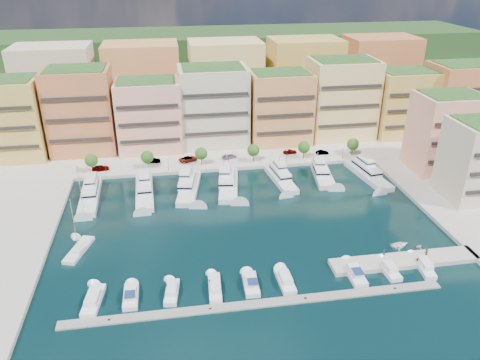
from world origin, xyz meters
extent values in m
plane|color=black|center=(0.00, 0.00, 0.00)|extent=(400.00, 400.00, 0.00)
cube|color=#9E998E|center=(0.00, 62.00, 0.00)|extent=(220.00, 64.00, 2.00)
cube|color=#1D3917|center=(0.00, 110.00, 0.00)|extent=(240.00, 40.00, 58.00)
cube|color=gray|center=(-3.00, -30.00, 0.00)|extent=(72.00, 2.20, 0.35)
cube|color=#9E998E|center=(30.00, -22.00, 0.00)|extent=(32.00, 5.00, 2.00)
cube|color=gold|center=(-66.00, 50.00, 13.00)|extent=(22.00, 16.00, 24.00)
cube|color=#C36C41|center=(-44.00, 52.00, 14.00)|extent=(20.00, 16.00, 26.00)
cube|color=black|center=(-44.00, 43.75, 14.00)|extent=(18.40, 0.50, 0.90)
cube|color=#22481C|center=(-44.00, 52.00, 27.40)|extent=(17.60, 14.08, 0.80)
cube|color=#E79381|center=(-23.00, 50.00, 12.00)|extent=(20.00, 15.00, 22.00)
cube|color=black|center=(-23.00, 42.25, 12.00)|extent=(18.40, 0.50, 0.90)
cube|color=#22481C|center=(-23.00, 50.00, 23.40)|extent=(17.60, 13.20, 0.80)
cube|color=beige|center=(-2.00, 52.00, 13.50)|extent=(22.00, 16.00, 25.00)
cube|color=black|center=(-2.00, 43.75, 13.50)|extent=(20.24, 0.50, 0.90)
cube|color=#22481C|center=(-2.00, 52.00, 26.40)|extent=(19.36, 14.08, 0.80)
cube|color=tan|center=(20.00, 50.00, 12.50)|extent=(20.00, 15.00, 23.00)
cube|color=black|center=(20.00, 42.25, 12.50)|extent=(18.40, 0.50, 0.90)
cube|color=#22481C|center=(20.00, 50.00, 24.40)|extent=(17.60, 13.20, 0.80)
cube|color=#DBB873|center=(42.00, 52.00, 14.00)|extent=(22.00, 16.00, 26.00)
cube|color=black|center=(42.00, 43.75, 14.00)|extent=(20.24, 0.50, 0.90)
cube|color=#22481C|center=(42.00, 52.00, 27.40)|extent=(19.36, 14.08, 0.80)
cube|color=gold|center=(64.00, 50.00, 12.00)|extent=(20.00, 15.00, 22.00)
cube|color=black|center=(64.00, 42.25, 12.00)|extent=(18.40, 0.50, 0.90)
cube|color=#22481C|center=(64.00, 50.00, 23.40)|extent=(17.60, 13.20, 0.80)
cube|color=#C36C41|center=(84.00, 48.00, 13.00)|extent=(22.00, 16.00, 24.00)
cube|color=black|center=(84.00, 39.75, 13.00)|extent=(20.24, 0.50, 0.90)
cube|color=#22481C|center=(84.00, 48.00, 25.40)|extent=(19.36, 14.08, 0.80)
cube|color=#E79381|center=(62.00, 20.00, 12.00)|extent=(18.00, 14.00, 22.00)
cube|color=black|center=(62.00, 12.75, 12.00)|extent=(16.56, 0.50, 0.90)
cube|color=#22481C|center=(62.00, 20.00, 23.40)|extent=(15.84, 12.32, 0.80)
cube|color=beige|center=(-55.00, 74.00, 16.00)|extent=(26.00, 18.00, 30.00)
cube|color=tan|center=(-25.00, 74.00, 16.00)|extent=(26.00, 18.00, 30.00)
cube|color=#DBB873|center=(5.00, 74.00, 16.00)|extent=(26.00, 18.00, 30.00)
cube|color=gold|center=(35.00, 74.00, 16.00)|extent=(26.00, 18.00, 30.00)
cube|color=#C36C41|center=(65.00, 74.00, 16.00)|extent=(26.00, 18.00, 30.00)
cylinder|color=#473323|center=(-40.00, 33.50, 2.50)|extent=(0.24, 0.24, 3.00)
sphere|color=#224D16|center=(-40.00, 33.50, 4.75)|extent=(3.80, 3.80, 3.80)
cylinder|color=#473323|center=(-24.00, 33.50, 2.50)|extent=(0.24, 0.24, 3.00)
sphere|color=#224D16|center=(-24.00, 33.50, 4.75)|extent=(3.80, 3.80, 3.80)
cylinder|color=#473323|center=(-8.00, 33.50, 2.50)|extent=(0.24, 0.24, 3.00)
sphere|color=#224D16|center=(-8.00, 33.50, 4.75)|extent=(3.80, 3.80, 3.80)
cylinder|color=#473323|center=(8.00, 33.50, 2.50)|extent=(0.24, 0.24, 3.00)
sphere|color=#224D16|center=(8.00, 33.50, 4.75)|extent=(3.80, 3.80, 3.80)
cylinder|color=#473323|center=(24.00, 33.50, 2.50)|extent=(0.24, 0.24, 3.00)
sphere|color=#224D16|center=(24.00, 33.50, 4.75)|extent=(3.80, 3.80, 3.80)
cylinder|color=#473323|center=(40.00, 33.50, 2.50)|extent=(0.24, 0.24, 3.00)
sphere|color=#224D16|center=(40.00, 33.50, 4.75)|extent=(3.80, 3.80, 3.80)
cylinder|color=black|center=(-36.00, 31.20, 3.00)|extent=(0.10, 0.10, 4.00)
sphere|color=#FFF2CC|center=(-36.00, 31.20, 5.05)|extent=(0.30, 0.30, 0.30)
cylinder|color=black|center=(-18.00, 31.20, 3.00)|extent=(0.10, 0.10, 4.00)
sphere|color=#FFF2CC|center=(-18.00, 31.20, 5.05)|extent=(0.30, 0.30, 0.30)
cylinder|color=black|center=(0.00, 31.20, 3.00)|extent=(0.10, 0.10, 4.00)
sphere|color=#FFF2CC|center=(0.00, 31.20, 5.05)|extent=(0.30, 0.30, 0.30)
cylinder|color=black|center=(18.00, 31.20, 3.00)|extent=(0.10, 0.10, 4.00)
sphere|color=#FFF2CC|center=(18.00, 31.20, 5.05)|extent=(0.30, 0.30, 0.30)
cylinder|color=black|center=(36.00, 31.20, 3.00)|extent=(0.10, 0.10, 4.00)
sphere|color=#FFF2CC|center=(36.00, 31.20, 5.05)|extent=(0.30, 0.30, 0.30)
cube|color=silver|center=(-39.03, 18.29, 0.35)|extent=(5.11, 21.53, 2.30)
cube|color=silver|center=(-39.03, 20.43, 2.40)|extent=(4.04, 11.87, 1.80)
cube|color=black|center=(-39.03, 20.43, 2.40)|extent=(4.10, 11.93, 0.55)
cube|color=silver|center=(-39.03, 22.15, 4.00)|extent=(2.90, 6.49, 1.40)
cylinder|color=#B2B2B7|center=(-39.03, 23.43, 5.60)|extent=(0.14, 0.14, 1.80)
cube|color=silver|center=(-24.81, 18.38, 0.35)|extent=(5.22, 21.38, 2.30)
cube|color=silver|center=(-24.81, 20.50, 2.40)|extent=(4.09, 11.80, 1.80)
cube|color=black|center=(-24.81, 20.50, 2.40)|extent=(4.15, 11.86, 0.55)
cube|color=silver|center=(-24.81, 22.20, 4.00)|extent=(2.92, 6.46, 1.40)
cylinder|color=#B2B2B7|center=(-24.81, 23.48, 5.60)|extent=(0.14, 0.14, 1.80)
cube|color=black|center=(-24.81, 18.38, -0.10)|extent=(5.27, 21.43, 0.35)
cube|color=silver|center=(-12.70, 18.95, 0.35)|extent=(8.22, 20.61, 2.30)
cube|color=silver|center=(-12.70, 20.96, 2.40)|extent=(5.77, 11.56, 1.80)
cube|color=black|center=(-12.70, 20.96, 2.40)|extent=(5.84, 11.63, 0.55)
cube|color=silver|center=(-12.70, 22.57, 4.00)|extent=(3.86, 6.43, 1.40)
cylinder|color=#B2B2B7|center=(-12.70, 23.78, 5.60)|extent=(0.14, 0.14, 1.80)
cube|color=silver|center=(-1.73, 18.94, 0.35)|extent=(7.96, 20.62, 2.30)
cube|color=silver|center=(-1.73, 20.96, 2.40)|extent=(5.68, 11.55, 1.80)
cube|color=black|center=(-1.73, 20.96, 2.40)|extent=(5.74, 11.62, 0.55)
cube|color=silver|center=(-1.73, 22.56, 4.00)|extent=(3.83, 6.42, 1.40)
cylinder|color=#B2B2B7|center=(-1.73, 23.77, 5.60)|extent=(0.14, 0.14, 1.80)
cube|color=silver|center=(13.51, 20.09, 0.35)|extent=(6.20, 18.18, 2.30)
cube|color=silver|center=(13.51, 21.87, 2.40)|extent=(4.54, 10.13, 1.80)
cube|color=black|center=(13.51, 21.87, 2.40)|extent=(4.60, 10.20, 0.55)
cube|color=silver|center=(13.51, 23.30, 4.00)|extent=(3.11, 5.60, 1.40)
cylinder|color=#B2B2B7|center=(13.51, 24.37, 5.60)|extent=(0.14, 0.14, 1.80)
cube|color=black|center=(13.51, 20.09, -0.10)|extent=(6.26, 18.24, 0.35)
cube|color=silver|center=(26.18, 20.85, 0.35)|extent=(6.94, 16.79, 2.30)
cube|color=silver|center=(26.18, 22.48, 2.40)|extent=(5.07, 9.42, 1.80)
cube|color=black|center=(26.18, 22.48, 2.40)|extent=(5.13, 9.48, 0.55)
cube|color=silver|center=(26.18, 23.79, 4.00)|extent=(3.47, 5.24, 1.40)
cylinder|color=#B2B2B7|center=(26.18, 24.76, 5.60)|extent=(0.14, 0.14, 1.80)
cube|color=silver|center=(39.24, 18.82, 0.35)|extent=(7.37, 20.80, 2.30)
cube|color=silver|center=(39.24, 20.86, 2.40)|extent=(5.27, 11.61, 1.80)
cube|color=black|center=(39.24, 20.86, 2.40)|extent=(5.33, 11.68, 0.55)
cube|color=silver|center=(39.24, 22.48, 4.00)|extent=(3.56, 6.43, 1.40)
cylinder|color=#B2B2B7|center=(39.24, 23.71, 5.60)|extent=(0.14, 0.14, 1.80)
cube|color=white|center=(-33.31, -24.50, 0.25)|extent=(3.89, 9.05, 1.40)
cube|color=white|center=(-33.31, -24.94, 1.55)|extent=(2.71, 4.45, 1.10)
cube|color=black|center=(-33.31, -23.18, 1.30)|extent=(2.03, 0.35, 0.55)
cube|color=white|center=(-26.45, -24.50, 0.25)|extent=(2.79, 7.18, 1.40)
cube|color=white|center=(-26.45, -24.86, 1.55)|extent=(2.16, 3.45, 1.10)
cube|color=black|center=(-26.45, -23.43, 1.30)|extent=(1.98, 0.11, 0.55)
cube|color=navy|center=(-26.45, -25.79, 2.15)|extent=(1.94, 2.16, 0.12)
cube|color=white|center=(-18.77, -24.50, 0.25)|extent=(3.30, 7.47, 1.40)
cube|color=white|center=(-18.77, -24.86, 1.55)|extent=(2.29, 3.68, 1.10)
cube|color=black|center=(-18.77, -23.42, 1.30)|extent=(1.72, 0.32, 0.55)
cube|color=white|center=(-10.51, -24.50, 0.25)|extent=(2.89, 8.69, 1.40)
cube|color=white|center=(-10.51, -24.93, 1.55)|extent=(2.09, 4.21, 1.10)
cube|color=black|center=(-10.51, -23.22, 1.30)|extent=(1.71, 0.20, 0.55)
cube|color=white|center=(-3.43, -24.50, 0.25)|extent=(3.15, 7.38, 1.40)
cube|color=white|center=(-3.43, -24.86, 1.55)|extent=(2.35, 3.58, 1.10)
cube|color=black|center=(-3.43, -23.41, 1.30)|extent=(2.03, 0.19, 0.55)
cube|color=navy|center=(-3.43, -25.81, 2.15)|extent=(2.07, 2.27, 0.12)
cube|color=white|center=(3.44, -24.50, 0.25)|extent=(2.84, 7.97, 1.40)
cube|color=white|center=(3.44, -24.90, 1.55)|extent=(2.16, 3.85, 1.10)
cube|color=black|center=(3.44, -23.31, 1.30)|extent=(1.91, 0.14, 0.55)
cube|color=white|center=(17.83, -24.50, 0.25)|extent=(2.90, 8.24, 1.40)
cube|color=white|center=(17.83, -24.91, 1.55)|extent=(2.25, 3.96, 1.10)
cube|color=black|center=(17.83, -23.27, 1.30)|extent=(2.05, 0.11, 0.55)
cube|color=navy|center=(17.83, -25.98, 2.15)|extent=(2.01, 2.48, 0.12)
cube|color=white|center=(25.25, -24.50, 0.25)|extent=(2.84, 7.22, 1.40)
cube|color=white|center=(25.25, -24.86, 1.55)|extent=(2.11, 3.50, 1.10)
cube|color=black|center=(25.25, -23.43, 1.30)|extent=(1.81, 0.18, 0.55)
cube|color=white|center=(32.96, -24.50, 0.25)|extent=(3.39, 8.48, 1.40)
cube|color=white|center=(32.96, -24.91, 1.55)|extent=(2.33, 4.16, 1.10)
cube|color=black|center=(32.96, -23.26, 1.30)|extent=(1.71, 0.31, 0.55)
cube|color=silver|center=(-38.42, -6.72, 0.20)|extent=(5.81, 10.61, 1.20)
cube|color=silver|center=(-38.42, -7.74, 1.10)|extent=(2.38, 2.95, 0.60)
cylinder|color=#B2B2B7|center=(-38.42, -6.20, 6.80)|extent=(0.14, 0.14, 12.00)
cylinder|color=#B2B2B7|center=(-38.42, -8.25, 1.80)|extent=(1.51, 4.42, 0.10)
cube|color=silver|center=(-39.65, 10.61, 0.20)|extent=(3.17, 8.15, 1.20)
cube|color=silver|center=(-39.65, 9.81, 1.10)|extent=(1.74, 2.09, 0.60)
cylinder|color=#B2B2B7|center=(-39.65, 11.01, 6.80)|extent=(0.14, 0.14, 12.00)
cylinder|color=#B2B2B7|center=(-39.65, 9.41, 1.80)|extent=(0.31, 3.60, 0.10)
imported|color=beige|center=(35.81, -17.37, 0.41)|extent=(1.78, 1.61, 0.83)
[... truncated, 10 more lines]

